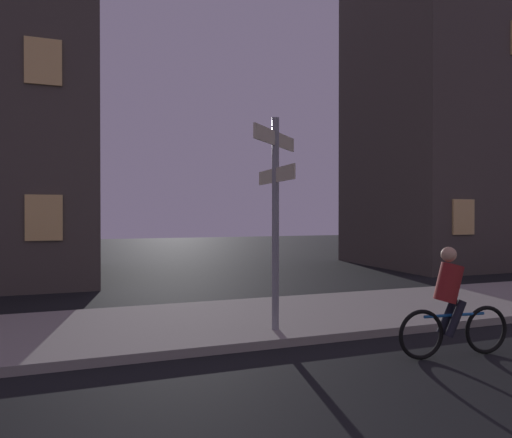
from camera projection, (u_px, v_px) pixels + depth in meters
name	position (u px, v px, depth m)	size (l,w,h in m)	color
sidewalk_kerb	(264.00, 318.00, 8.72)	(40.00, 3.40, 0.14)	gray
signpost	(275.00, 203.00, 7.59)	(1.20, 1.55, 3.57)	gray
cyclist	(451.00, 306.00, 6.56)	(1.82, 0.36, 1.61)	black
building_right_block	(502.00, 12.00, 19.75)	(12.74, 6.16, 21.99)	#4C443D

